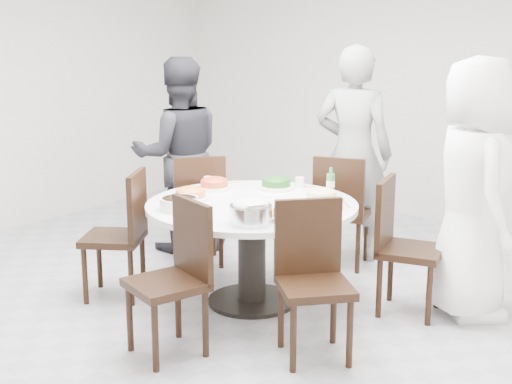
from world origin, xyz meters
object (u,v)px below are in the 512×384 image
Objects in this scene: chair_n at (343,210)px; diner_right at (473,189)px; rice_bowl at (251,214)px; chair_se at (315,283)px; diner_middle at (353,153)px; soup_bowl at (179,204)px; chair_nw at (197,209)px; chair_sw at (113,235)px; chair_ne at (411,248)px; beverage_bottle at (331,182)px; dining_table at (252,253)px; chair_s at (166,281)px; diner_left at (179,155)px.

diner_right is at bearing 145.62° from chair_n.
chair_se is at bearing -5.34° from rice_bowl.
diner_right is 1.42m from diner_middle.
diner_right is 1.99m from soup_bowl.
chair_nw and chair_sw have the same top height.
diner_right is at bearing 36.42° from soup_bowl.
beverage_bottle reaches higher than chair_ne.
chair_n and chair_nw have the same top height.
chair_ne is 1.00× the size of chair_nw.
beverage_bottle is (0.29, -0.85, -0.06)m from diner_middle.
chair_sw is (-1.89, -1.02, 0.00)m from chair_ne.
diner_right is (0.49, 1.22, 0.42)m from chair_se.
dining_table is 1.58× the size of chair_sw.
chair_nw is 1.00× the size of chair_se.
rice_bowl is 0.95m from beverage_bottle.
chair_ne is 1.00× the size of chair_s.
chair_nw is 1.41m from diner_middle.
chair_nw is 1.00× the size of chair_sw.
diner_left reaches higher than beverage_bottle.
diner_right is 2.62m from diner_left.
diner_right is at bearing -67.65° from chair_ne.
chair_se is (0.83, -0.47, 0.10)m from dining_table.
diner_left is at bearing 132.69° from soup_bowl.
chair_sw is at bearing 105.14° from chair_ne.
diner_left reaches higher than chair_s.
rice_bowl is at bearing 84.14° from diner_middle.
diner_left is 1.95m from rice_bowl.
chair_ne reaches higher than dining_table.
diner_right is 1.04× the size of diner_left.
chair_s is at bearing 166.96° from chair_se.
chair_sw is 1.00× the size of chair_se.
beverage_bottle reaches higher than chair_sw.
soup_bowl is (-0.34, -1.81, -0.12)m from diner_middle.
diner_right is at bearing 138.00° from chair_nw.
rice_bowl is (0.31, -0.43, 0.43)m from dining_table.
diner_middle is at bearing 156.88° from diner_left.
chair_nw is 0.52× the size of diner_middle.
chair_sw is at bearing -150.64° from dining_table.
soup_bowl is at bearing 64.75° from chair_sw.
soup_bowl is at bearing 143.04° from chair_s.
chair_s is at bearing 75.08° from chair_nw.
chair_se is 4.51× the size of beverage_bottle.
diner_middle reaches higher than diner_left.
chair_s is 3.46× the size of rice_bowl.
rice_bowl is (0.27, -1.80, -0.11)m from diner_middle.
dining_table is 1.60m from diner_right.
chair_n is 0.50m from diner_middle.
diner_left is (-2.30, 0.15, 0.38)m from chair_ne.
diner_left is (-1.39, 1.64, 0.38)m from chair_s.
chair_se is (-0.16, -0.99, 0.00)m from chair_ne.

